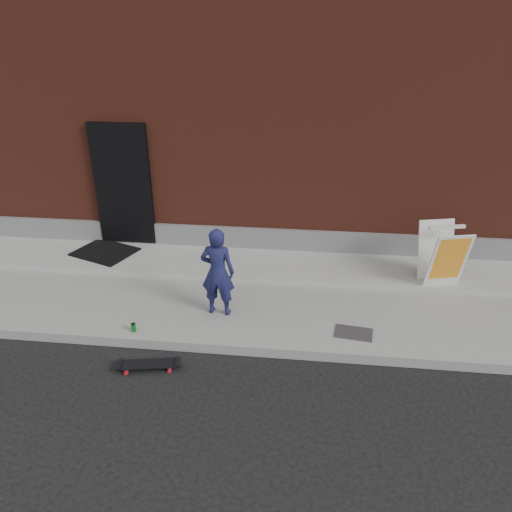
# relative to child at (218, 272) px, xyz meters

# --- Properties ---
(ground) EXTENTS (80.00, 80.00, 0.00)m
(ground) POSITION_rel_child_xyz_m (0.47, -0.83, -0.83)
(ground) COLOR black
(ground) RESTS_ON ground
(sidewalk) EXTENTS (20.00, 3.00, 0.15)m
(sidewalk) POSITION_rel_child_xyz_m (0.47, 0.67, -0.76)
(sidewalk) COLOR gray
(sidewalk) RESTS_ON ground
(apron) EXTENTS (20.00, 1.20, 0.10)m
(apron) POSITION_rel_child_xyz_m (0.47, 1.57, -0.63)
(apron) COLOR #989893
(apron) RESTS_ON sidewalk
(building) EXTENTS (20.00, 8.10, 5.00)m
(building) POSITION_rel_child_xyz_m (0.47, 6.17, 1.66)
(building) COLOR #5F251A
(building) RESTS_ON ground
(child) EXTENTS (0.52, 0.35, 1.37)m
(child) POSITION_rel_child_xyz_m (0.00, 0.00, 0.00)
(child) COLOR #191C48
(child) RESTS_ON sidewalk
(skateboard) EXTENTS (0.83, 0.36, 0.09)m
(skateboard) POSITION_rel_child_xyz_m (-0.72, -1.25, -0.76)
(skateboard) COLOR red
(skateboard) RESTS_ON ground
(pizza_sign) EXTENTS (0.75, 0.83, 1.00)m
(pizza_sign) POSITION_rel_child_xyz_m (3.44, 1.15, -0.09)
(pizza_sign) COLOR silver
(pizza_sign) RESTS_ON apron
(soda_can) EXTENTS (0.08, 0.08, 0.13)m
(soda_can) POSITION_rel_child_xyz_m (-1.11, -0.64, -0.62)
(soda_can) COLOR #1A852E
(soda_can) RESTS_ON sidewalk
(doormat) EXTENTS (1.25, 1.14, 0.03)m
(doormat) POSITION_rel_child_xyz_m (-2.43, 1.62, -0.57)
(doormat) COLOR black
(doormat) RESTS_ON apron
(utility_plate) EXTENTS (0.56, 0.40, 0.02)m
(utility_plate) POSITION_rel_child_xyz_m (1.99, -0.34, -0.68)
(utility_plate) COLOR #5B5B60
(utility_plate) RESTS_ON sidewalk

